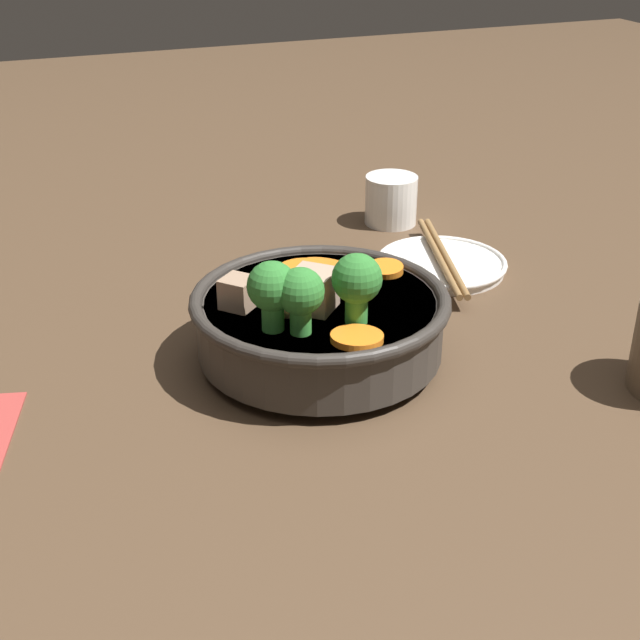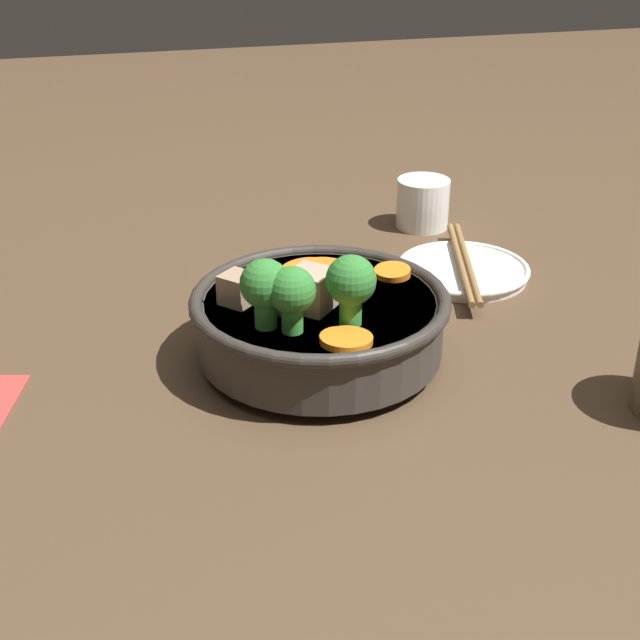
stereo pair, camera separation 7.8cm
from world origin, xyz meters
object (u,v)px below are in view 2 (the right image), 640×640
stirfry_bowl (319,317)px  tea_cup (423,203)px  chopsticks_pair (464,262)px  side_saucer (463,270)px

stirfry_bowl → tea_cup: size_ratio=3.58×
tea_cup → chopsticks_pair: tea_cup is taller
stirfry_bowl → side_saucer: 0.24m
chopsticks_pair → side_saucer: bearing=0.0°
chopsticks_pair → stirfry_bowl: bearing=-55.1°
tea_cup → stirfry_bowl: bearing=-35.7°
tea_cup → chopsticks_pair: size_ratio=0.31×
stirfry_bowl → tea_cup: (-0.29, 0.21, -0.01)m
stirfry_bowl → side_saucer: bearing=124.9°
side_saucer → chopsticks_pair: 0.01m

